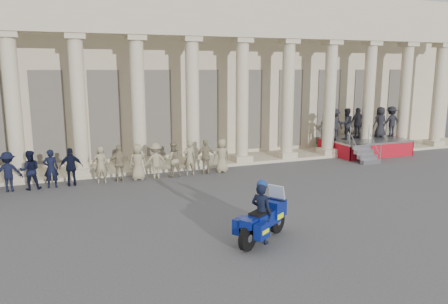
# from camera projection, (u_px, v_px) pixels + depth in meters

# --- Properties ---
(ground) EXTENTS (90.00, 90.00, 0.00)m
(ground) POSITION_uv_depth(u_px,v_px,m) (229.00, 224.00, 13.76)
(ground) COLOR #444446
(ground) RESTS_ON ground
(building) EXTENTS (40.00, 12.50, 9.00)m
(building) POSITION_uv_depth(u_px,v_px,m) (139.00, 73.00, 26.41)
(building) COLOR #BFB08F
(building) RESTS_ON ground
(officer_rank) EXTENTS (17.81, 0.60, 1.60)m
(officer_rank) POSITION_uv_depth(u_px,v_px,m) (16.00, 171.00, 17.34)
(officer_rank) COLOR black
(officer_rank) RESTS_ON ground
(reviewing_stand) EXTENTS (5.14, 4.10, 2.63)m
(reviewing_stand) POSITION_uv_depth(u_px,v_px,m) (364.00, 128.00, 24.91)
(reviewing_stand) COLOR gray
(reviewing_stand) RESTS_ON ground
(motorcycle) EXTENTS (2.02, 1.58, 1.49)m
(motorcycle) POSITION_uv_depth(u_px,v_px,m) (263.00, 219.00, 12.28)
(motorcycle) COLOR black
(motorcycle) RESTS_ON ground
(rider) EXTENTS (0.69, 0.76, 1.83)m
(rider) POSITION_uv_depth(u_px,v_px,m) (261.00, 212.00, 12.13)
(rider) COLOR black
(rider) RESTS_ON ground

